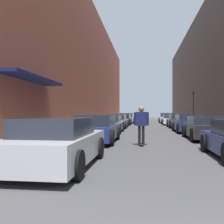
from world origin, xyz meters
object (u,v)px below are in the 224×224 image
parked_car_left_2 (109,124)px  parked_car_left_5 (127,118)px  parked_car_right_1 (205,128)px  parked_car_right_5 (166,118)px  traffic_light (193,104)px  parked_car_right_2 (188,124)px  skateboarder (141,121)px  parked_car_left_0 (57,143)px  parked_car_left_1 (97,129)px  parked_car_left_3 (117,121)px  parked_car_right_4 (171,120)px  parked_car_right_3 (178,121)px  parked_car_left_4 (123,120)px

parked_car_left_2 → parked_car_left_5: bearing=89.6°
parked_car_left_5 → parked_car_right_1: (5.49, -20.01, -0.05)m
parked_car_right_5 → traffic_light: 7.06m
parked_car_right_2 → traffic_light: size_ratio=1.15×
skateboarder → parked_car_right_2: bearing=66.8°
parked_car_left_2 → parked_car_left_0: bearing=-89.2°
traffic_light → parked_car_left_2: bearing=-124.6°
parked_car_right_2 → parked_car_left_1: bearing=-128.4°
parked_car_left_1 → traffic_light: (7.77, 17.26, 1.73)m
parked_car_right_5 → parked_car_left_5: bearing=-163.0°
skateboarder → parked_car_left_3: bearing=101.2°
parked_car_right_4 → parked_car_right_5: parked_car_right_5 is taller
parked_car_left_2 → parked_car_left_3: 5.22m
parked_car_right_3 → skateboarder: bearing=-104.2°
parked_car_left_4 → parked_car_right_2: bearing=-61.2°
parked_car_right_4 → skateboarder: 19.02m
parked_car_left_4 → parked_car_right_1: bearing=-69.6°
parked_car_left_0 → skateboarder: (2.15, 4.52, 0.42)m
parked_car_left_5 → parked_car_right_2: 16.12m
parked_car_right_1 → parked_car_right_5: 21.67m
parked_car_left_5 → parked_car_right_5: (5.43, 1.66, -0.00)m
parked_car_left_4 → parked_car_right_3: (5.57, -4.82, 0.02)m
parked_car_right_4 → traffic_light: bearing=-15.0°
parked_car_left_0 → traffic_light: 23.98m
parked_car_right_1 → parked_car_left_4: bearing=110.4°
parked_car_left_0 → parked_car_left_1: size_ratio=1.03×
parked_car_left_1 → parked_car_left_3: (-0.21, 10.98, -0.02)m
parked_car_left_2 → parked_car_right_2: size_ratio=1.05×
parked_car_left_1 → parked_car_right_1: parked_car_left_1 is taller
parked_car_right_2 → parked_car_left_4: bearing=118.8°
parked_car_left_3 → parked_car_right_3: (5.63, 1.20, 0.01)m
parked_car_left_1 → parked_car_left_2: (-0.18, 5.77, -0.03)m
parked_car_right_4 → traffic_light: traffic_light is taller
parked_car_left_5 → skateboarder: bearing=-84.5°
parked_car_left_0 → parked_car_left_1: bearing=89.7°
parked_car_left_5 → skateboarder: size_ratio=2.30×
parked_car_right_1 → parked_car_left_2: bearing=146.1°
parked_car_left_3 → parked_car_right_1: bearing=-57.9°
parked_car_left_1 → parked_car_right_1: bearing=20.3°
parked_car_left_3 → parked_car_left_2: bearing=-89.6°
parked_car_left_4 → parked_car_left_5: bearing=89.1°
parked_car_left_2 → parked_car_left_3: (-0.04, 5.22, 0.02)m
parked_car_left_0 → parked_car_right_4: size_ratio=0.88×
skateboarder → parked_car_left_4: bearing=97.3°
parked_car_right_2 → parked_car_right_4: 11.07m
parked_car_left_2 → parked_car_left_4: bearing=89.9°
parked_car_right_2 → traffic_light: traffic_light is taller
parked_car_left_2 → parked_car_right_3: (5.59, 6.42, 0.03)m
parked_car_right_3 → parked_car_right_5: size_ratio=0.87×
parked_car_left_4 → parked_car_right_4: parked_car_left_4 is taller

